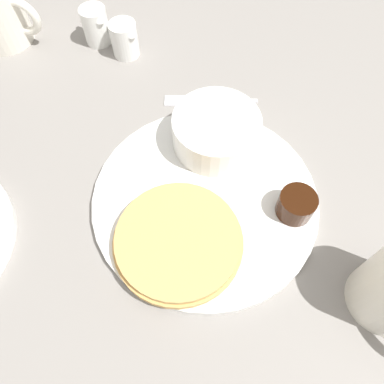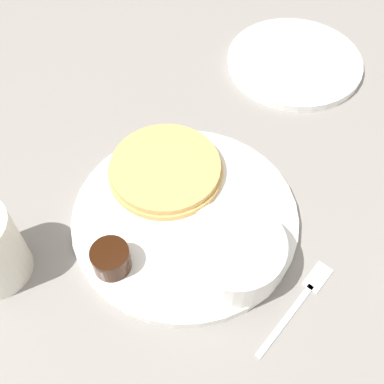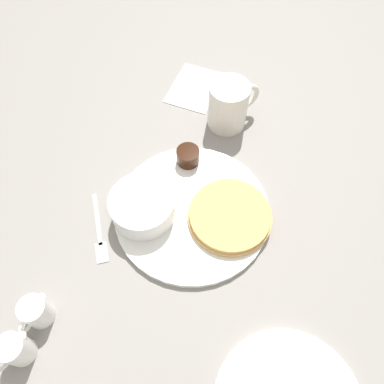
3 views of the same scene
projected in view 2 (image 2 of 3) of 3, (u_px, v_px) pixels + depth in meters
ground_plane at (185, 219)px, 0.61m from camera, size 4.00×4.00×0.00m
plate at (185, 217)px, 0.61m from camera, size 0.28×0.28×0.01m
pancake_stack at (165, 169)px, 0.63m from camera, size 0.15×0.15×0.02m
bowl at (234, 252)px, 0.54m from camera, size 0.12×0.12×0.05m
syrup_cup at (111, 259)px, 0.55m from camera, size 0.04×0.04×0.03m
butter_ramekin at (236, 280)px, 0.53m from camera, size 0.04×0.04×0.04m
fork at (302, 297)px, 0.55m from camera, size 0.14×0.06×0.00m
far_plate at (294, 62)px, 0.78m from camera, size 0.22×0.22×0.01m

